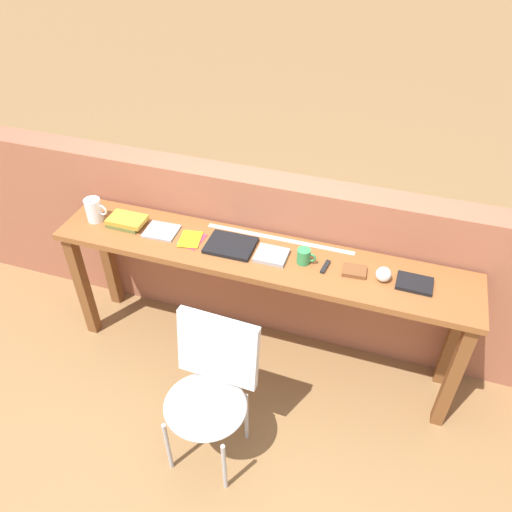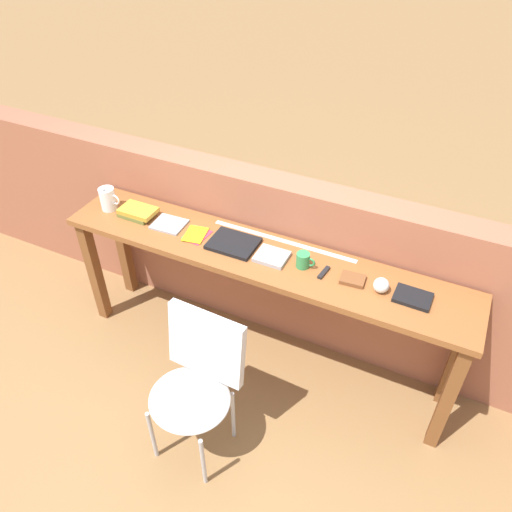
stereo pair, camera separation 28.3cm
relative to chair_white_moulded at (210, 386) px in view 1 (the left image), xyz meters
name	(u,v)px [view 1 (the left image)]	position (x,y,z in m)	size (l,w,h in m)	color
ground_plane	(244,387)	(0.04, 0.41, -0.53)	(40.00, 40.00, 0.00)	olive
brick_wall_back	(274,257)	(0.04, 1.05, 0.07)	(6.00, 0.20, 1.18)	#9E5B42
sideboard	(259,272)	(0.04, 0.71, 0.21)	(2.50, 0.44, 0.88)	brown
chair_white_moulded	(210,386)	(0.00, 0.00, 0.00)	(0.46, 0.47, 0.89)	silver
pitcher_white	(94,210)	(-1.04, 0.71, 0.43)	(0.14, 0.10, 0.18)	white
book_stack_leftmost	(126,221)	(-0.83, 0.72, 0.38)	(0.23, 0.15, 0.05)	olive
magazine_cycling	(161,231)	(-0.59, 0.72, 0.36)	(0.20, 0.17, 0.01)	#9E9EA3
pamphlet_pile_colourful	(191,239)	(-0.39, 0.71, 0.36)	(0.16, 0.18, 0.01)	#E5334C
book_open_centre	(231,245)	(-0.14, 0.72, 0.36)	(0.28, 0.22, 0.02)	black
book_grey_hardcover	(271,255)	(0.11, 0.70, 0.37)	(0.18, 0.16, 0.02)	#9E9EA3
mug	(304,256)	(0.30, 0.71, 0.40)	(0.11, 0.08, 0.09)	#338C4C
multitool_folded	(325,267)	(0.43, 0.71, 0.36)	(0.02, 0.11, 0.02)	black
leather_journal_brown	(354,271)	(0.59, 0.71, 0.37)	(0.13, 0.10, 0.02)	brown
sports_ball_small	(384,274)	(0.74, 0.70, 0.39)	(0.08, 0.08, 0.08)	silver
book_repair_rightmost	(414,283)	(0.91, 0.72, 0.36)	(0.19, 0.14, 0.02)	black
ruler_metal_back_edge	(279,239)	(0.11, 0.88, 0.35)	(0.91, 0.03, 0.00)	silver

